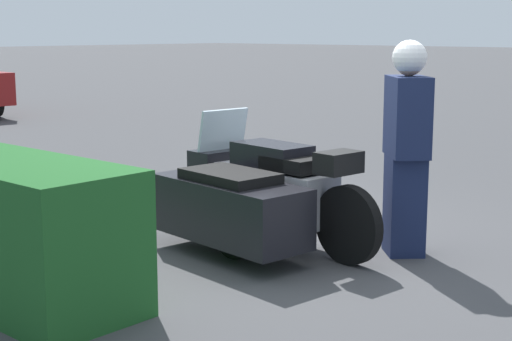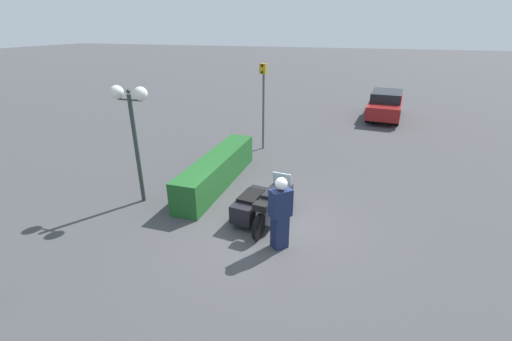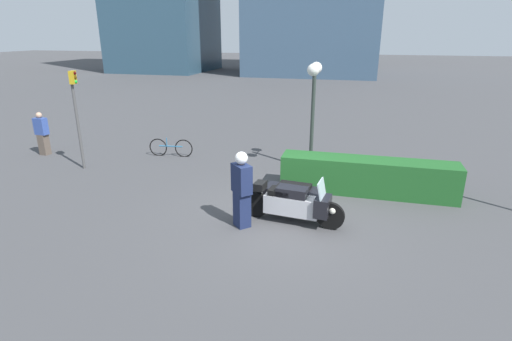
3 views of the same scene
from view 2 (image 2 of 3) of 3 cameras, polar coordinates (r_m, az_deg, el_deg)
The scene contains 7 objects.
ground_plane at distance 9.18m, azimuth 1.79°, elevation -9.43°, with size 160.00×160.00×0.00m, color #424244.
police_motorcycle at distance 9.38m, azimuth 1.10°, elevation -5.37°, with size 2.50×1.35×1.16m.
officer_rider at distance 7.98m, azimuth 4.07°, elevation -6.84°, with size 0.56×0.56×1.82m.
hedge_bush_curbside at distance 11.43m, azimuth -6.44°, elevation 0.08°, with size 4.80×0.86×1.00m, color #1E5623.
twin_lamp_post at distance 10.10m, azimuth -20.09°, elevation 9.25°, with size 0.37×1.12×3.44m.
traffic_light_near at distance 14.27m, azimuth 1.20°, elevation 12.51°, with size 0.22×0.28×3.54m.
parked_car_background at distance 21.18m, azimuth 20.79°, elevation 10.32°, with size 4.83×2.15×1.51m.
Camera 2 is at (-7.46, -2.08, 4.93)m, focal length 24.00 mm.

